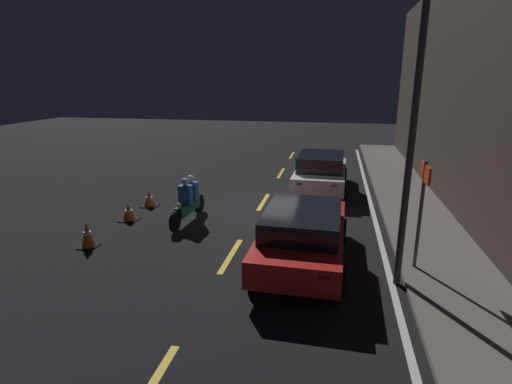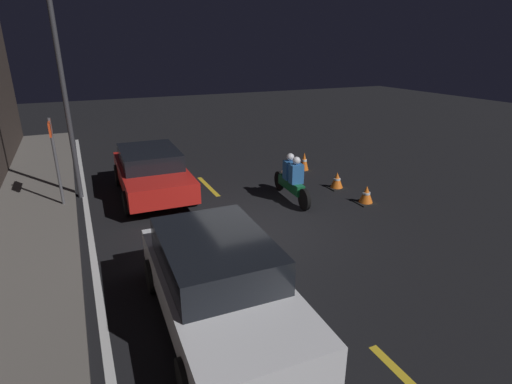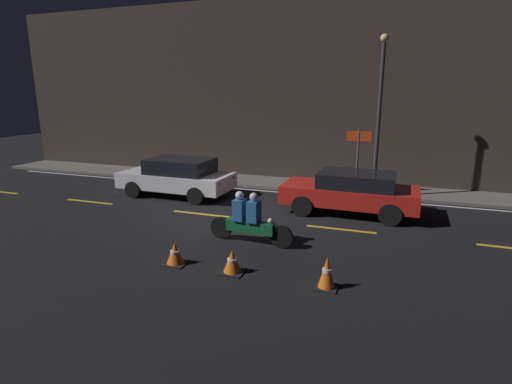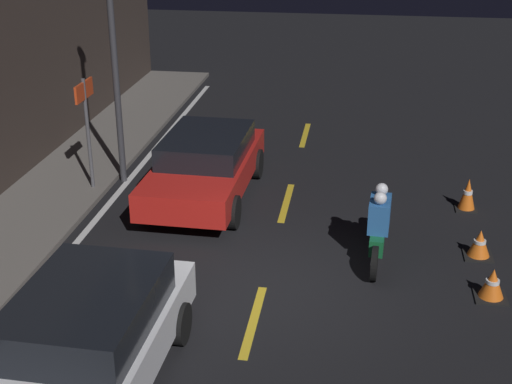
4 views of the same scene
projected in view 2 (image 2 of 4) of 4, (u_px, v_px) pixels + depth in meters
ground_plane at (252, 229)px, 9.88m from camera, size 56.00×56.00×0.00m
raised_curb at (24, 271)px, 7.93m from camera, size 28.00×2.10×0.11m
lane_dash_c at (270, 246)px, 9.02m from camera, size 2.00×0.14×0.01m
lane_dash_d at (208, 186)px, 12.87m from camera, size 2.00×0.14×0.01m
lane_dash_e at (175, 154)px, 16.71m from camera, size 2.00×0.14×0.01m
lane_solid_kerb at (94, 260)px, 8.45m from camera, size 25.20×0.14×0.01m
sedan_white at (219, 279)px, 6.38m from camera, size 4.32×2.04×1.44m
taxi_red at (151, 170)px, 11.99m from camera, size 4.33×2.04×1.36m
motorcycle at (292, 179)px, 11.53m from camera, size 2.32×0.41×1.37m
traffic_cone_near at (366, 195)px, 11.43m from camera, size 0.52×0.52×0.52m
traffic_cone_mid at (337, 181)px, 12.63m from camera, size 0.51×0.51×0.52m
traffic_cone_far at (304, 162)px, 14.38m from camera, size 0.44×0.44×0.68m
shop_sign at (53, 145)px, 10.58m from camera, size 0.90×0.08×2.40m
street_lamp at (63, 86)px, 10.84m from camera, size 0.28×0.28×5.76m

